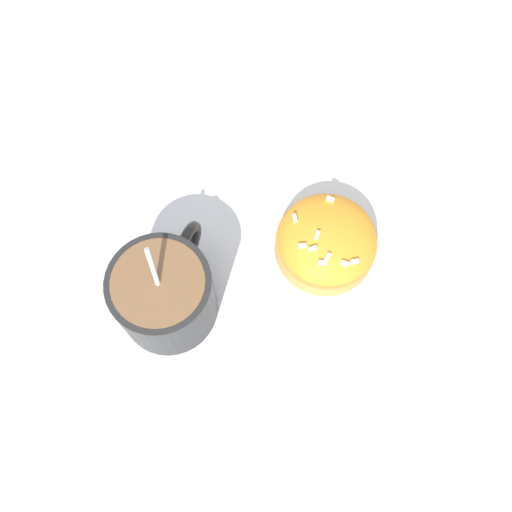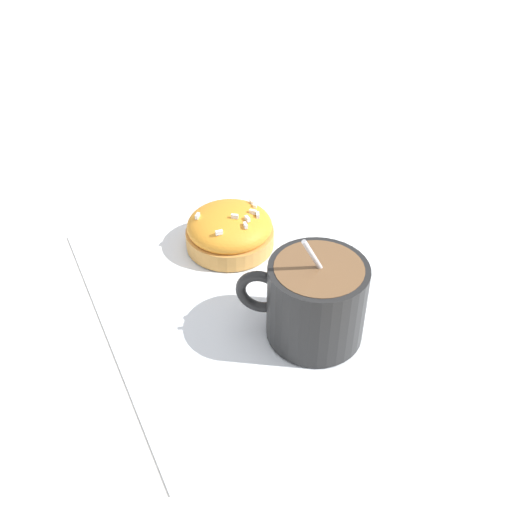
# 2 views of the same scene
# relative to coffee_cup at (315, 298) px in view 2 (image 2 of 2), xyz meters

# --- Properties ---
(ground_plane) EXTENTS (3.00, 3.00, 0.00)m
(ground_plane) POSITION_rel_coffee_cup_xyz_m (-0.07, -0.01, -0.04)
(ground_plane) COLOR silver
(paper_napkin) EXTENTS (0.36, 0.34, 0.00)m
(paper_napkin) POSITION_rel_coffee_cup_xyz_m (-0.07, -0.01, -0.04)
(paper_napkin) COLOR white
(paper_napkin) RESTS_ON ground_plane
(coffee_cup) EXTENTS (0.08, 0.10, 0.11)m
(coffee_cup) POSITION_rel_coffee_cup_xyz_m (0.00, 0.00, 0.00)
(coffee_cup) COLOR black
(coffee_cup) RESTS_ON paper_napkin
(frosted_pastry) EXTENTS (0.09, 0.09, 0.04)m
(frosted_pastry) POSITION_rel_coffee_cup_xyz_m (-0.15, -0.03, -0.02)
(frosted_pastry) COLOR #D19347
(frosted_pastry) RESTS_ON paper_napkin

